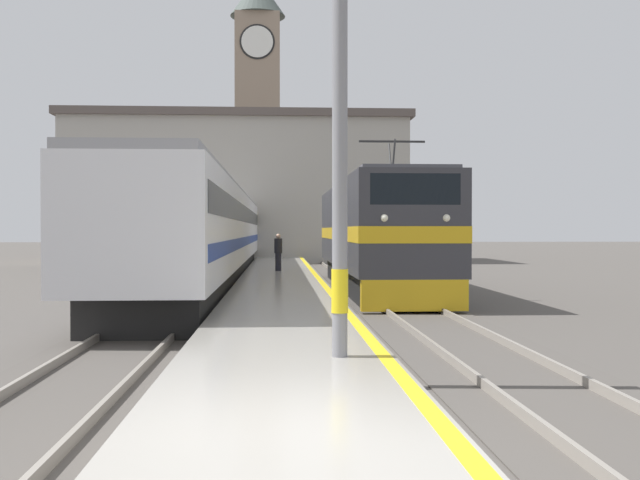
# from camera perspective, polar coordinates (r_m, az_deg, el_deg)

# --- Properties ---
(ground_plane) EXTENTS (200.00, 200.00, 0.00)m
(ground_plane) POSITION_cam_1_polar(r_m,az_deg,el_deg) (36.83, -3.06, -2.61)
(ground_plane) COLOR #514C47
(platform) EXTENTS (3.02, 140.00, 0.43)m
(platform) POSITION_cam_1_polar(r_m,az_deg,el_deg) (31.83, -3.04, -2.75)
(platform) COLOR #ADA89E
(platform) RESTS_ON ground
(rail_track_near) EXTENTS (2.83, 140.00, 0.16)m
(rail_track_near) POSITION_cam_1_polar(r_m,az_deg,el_deg) (32.03, 3.05, -3.06)
(rail_track_near) COLOR #514C47
(rail_track_near) RESTS_ON ground
(rail_track_far) EXTENTS (2.83, 140.00, 0.16)m
(rail_track_far) POSITION_cam_1_polar(r_m,az_deg,el_deg) (31.96, -8.18, -3.08)
(rail_track_far) COLOR #514C47
(rail_track_far) RESTS_ON ground
(locomotive_train) EXTENTS (2.92, 15.90, 4.91)m
(locomotive_train) POSITION_cam_1_polar(r_m,az_deg,el_deg) (26.91, 4.23, 0.43)
(locomotive_train) COLOR black
(locomotive_train) RESTS_ON ground
(passenger_train) EXTENTS (2.92, 53.34, 3.81)m
(passenger_train) POSITION_cam_1_polar(r_m,az_deg,el_deg) (40.30, -7.15, 0.60)
(passenger_train) COLOR black
(passenger_train) RESTS_ON ground
(catenary_mast) EXTENTS (2.94, 0.23, 7.21)m
(catenary_mast) POSITION_cam_1_polar(r_m,az_deg,el_deg) (10.42, 2.49, 11.73)
(catenary_mast) COLOR gray
(catenary_mast) RESTS_ON platform
(person_on_platform) EXTENTS (0.34, 0.34, 1.58)m
(person_on_platform) POSITION_cam_1_polar(r_m,az_deg,el_deg) (31.95, -3.20, -0.87)
(person_on_platform) COLOR #23232D
(person_on_platform) RESTS_ON platform
(clock_tower) EXTENTS (4.74, 4.74, 24.04)m
(clock_tower) POSITION_cam_1_polar(r_m,az_deg,el_deg) (65.84, -4.76, 10.05)
(clock_tower) COLOR gray
(clock_tower) RESTS_ON ground
(station_building) EXTENTS (22.94, 10.22, 9.92)m
(station_building) POSITION_cam_1_polar(r_m,az_deg,el_deg) (52.51, -6.19, 3.83)
(station_building) COLOR #A8A399
(station_building) RESTS_ON ground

